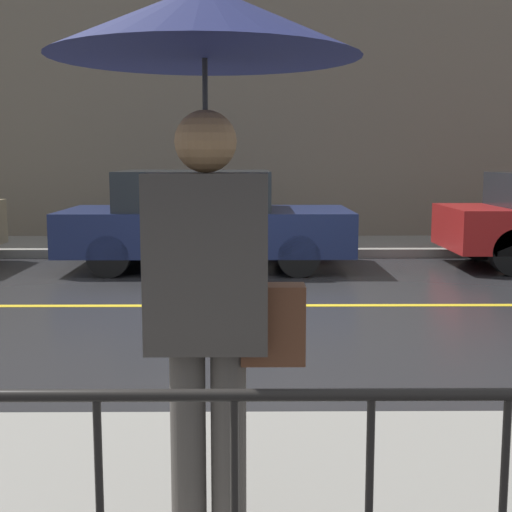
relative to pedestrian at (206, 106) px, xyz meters
name	(u,v)px	position (x,y,z in m)	size (l,w,h in m)	color
ground_plane	(246,306)	(0.11, 5.36, -1.87)	(80.00, 80.00, 0.00)	#262628
sidewalk_far	(247,246)	(0.11, 10.23, -1.80)	(28.00, 2.11, 0.15)	gray
lane_marking	(246,305)	(0.11, 5.36, -1.87)	(25.20, 0.12, 0.01)	gold
building_storefront	(247,80)	(0.11, 11.44, 1.29)	(28.00, 0.30, 6.32)	#706656
railing_foreground	(235,498)	(0.11, -0.68, -1.15)	(12.00, 0.04, 0.89)	black
pedestrian	(206,106)	(0.00, 0.00, 0.00)	(1.12, 1.12, 2.14)	#4C4742
car_navy	(204,219)	(-0.54, 8.19, -1.13)	(4.32, 1.95, 1.48)	#19234C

